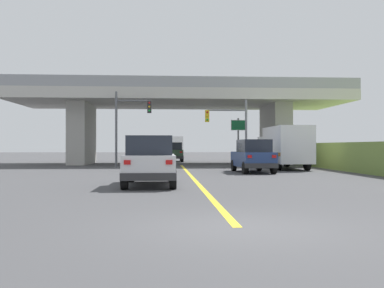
{
  "coord_description": "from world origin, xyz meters",
  "views": [
    {
      "loc": [
        -1.44,
        -8.47,
        1.6
      ],
      "look_at": [
        -0.03,
        13.58,
        1.73
      ],
      "focal_mm": 40.61,
      "sensor_mm": 36.0,
      "label": 1
    }
  ],
  "objects": [
    {
      "name": "highway_sign",
      "position": [
        5.1,
        29.58,
        2.94
      ],
      "size": [
        1.31,
        0.17,
        4.1
      ],
      "color": "#56595E",
      "rests_on": "ground"
    },
    {
      "name": "semi_truck_distant",
      "position": [
        0.16,
        58.37,
        1.62
      ],
      "size": [
        2.33,
        7.49,
        3.07
      ],
      "color": "red",
      "rests_on": "ground"
    },
    {
      "name": "sedan_oncoming",
      "position": [
        -0.48,
        37.32,
        1.01
      ],
      "size": [
        1.99,
        4.46,
        2.02
      ],
      "color": "#2D4C33",
      "rests_on": "ground"
    },
    {
      "name": "traffic_signal_nearside",
      "position": [
        4.01,
        26.3,
        3.36
      ],
      "size": [
        3.42,
        0.36,
        5.39
      ],
      "color": "slate",
      "rests_on": "ground"
    },
    {
      "name": "suv_lead",
      "position": [
        -2.02,
        9.32,
        1.01
      ],
      "size": [
        2.06,
        4.47,
        2.02
      ],
      "color": "silver",
      "rests_on": "ground"
    },
    {
      "name": "ground",
      "position": [
        0.0,
        31.48,
        0.0
      ],
      "size": [
        160.0,
        160.0,
        0.0
      ],
      "primitive_type": "plane",
      "color": "#424244"
    },
    {
      "name": "lane_divider_stripe",
      "position": [
        0.0,
        14.17,
        0.0
      ],
      "size": [
        0.2,
        28.34,
        0.01
      ],
      "primitive_type": "cube",
      "color": "yellow",
      "rests_on": "ground"
    },
    {
      "name": "traffic_signal_farside",
      "position": [
        -4.29,
        25.54,
        3.7
      ],
      "size": [
        2.82,
        0.36,
        5.88
      ],
      "color": "#56595E",
      "rests_on": "ground"
    },
    {
      "name": "box_truck",
      "position": [
        7.13,
        22.07,
        1.58
      ],
      "size": [
        2.33,
        7.15,
        2.98
      ],
      "color": "silver",
      "rests_on": "ground"
    },
    {
      "name": "overpass_bridge",
      "position": [
        0.0,
        31.48,
        5.09
      ],
      "size": [
        29.53,
        10.33,
        7.28
      ],
      "color": "#B7B5AD",
      "rests_on": "ground"
    },
    {
      "name": "suv_crossing",
      "position": [
        4.01,
        17.95,
        1.01
      ],
      "size": [
        2.1,
        4.53,
        2.02
      ],
      "rotation": [
        0.0,
        0.0,
        0.04
      ],
      "color": "navy",
      "rests_on": "ground"
    }
  ]
}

